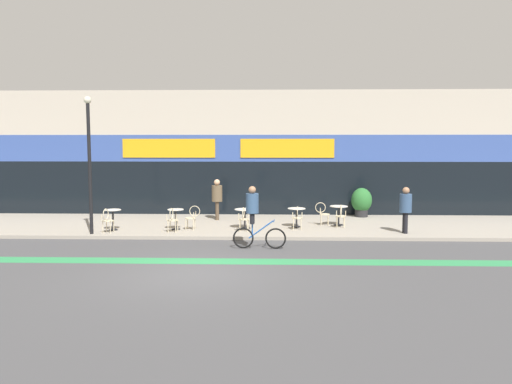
{
  "coord_description": "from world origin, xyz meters",
  "views": [
    {
      "loc": [
        1.98,
        -12.45,
        3.31
      ],
      "look_at": [
        1.42,
        5.27,
        1.6
      ],
      "focal_mm": 35.0,
      "sensor_mm": 36.0,
      "label": 1
    }
  ],
  "objects_px": {
    "cafe_chair_2_near": "(244,217)",
    "cafe_chair_3_near": "(297,216)",
    "bistro_table_4": "(339,211)",
    "planter_pot": "(362,202)",
    "pedestrian_far_end": "(217,196)",
    "lamp_post": "(89,155)",
    "cafe_chair_0_near": "(107,219)",
    "cafe_chair_1_side": "(192,216)",
    "bistro_table_3": "(297,214)",
    "bistro_table_1": "(176,215)",
    "cafe_chair_4_near": "(341,214)",
    "cafe_chair_4_side": "(323,212)",
    "bistro_table_0": "(113,216)",
    "pedestrian_near_end": "(406,206)",
    "cafe_chair_1_near": "(172,218)",
    "bistro_table_2": "(245,214)",
    "cyclist_0": "(254,213)"
  },
  "relations": [
    {
      "from": "cafe_chair_3_near",
      "to": "lamp_post",
      "type": "height_order",
      "value": "lamp_post"
    },
    {
      "from": "bistro_table_0",
      "to": "bistro_table_4",
      "type": "height_order",
      "value": "bistro_table_0"
    },
    {
      "from": "bistro_table_3",
      "to": "pedestrian_far_end",
      "type": "bearing_deg",
      "value": 151.28
    },
    {
      "from": "cafe_chair_4_near",
      "to": "cafe_chair_2_near",
      "type": "bearing_deg",
      "value": 106.75
    },
    {
      "from": "bistro_table_1",
      "to": "bistro_table_4",
      "type": "height_order",
      "value": "bistro_table_1"
    },
    {
      "from": "cafe_chair_4_side",
      "to": "pedestrian_near_end",
      "type": "height_order",
      "value": "pedestrian_near_end"
    },
    {
      "from": "pedestrian_near_end",
      "to": "cafe_chair_4_near",
      "type": "bearing_deg",
      "value": -25.81
    },
    {
      "from": "bistro_table_3",
      "to": "planter_pot",
      "type": "relative_size",
      "value": 0.58
    },
    {
      "from": "bistro_table_1",
      "to": "lamp_post",
      "type": "relative_size",
      "value": 0.16
    },
    {
      "from": "cafe_chair_1_side",
      "to": "cafe_chair_3_near",
      "type": "xyz_separation_m",
      "value": [
        3.92,
        0.07,
        0.0
      ]
    },
    {
      "from": "cafe_chair_4_side",
      "to": "cyclist_0",
      "type": "relative_size",
      "value": 0.45
    },
    {
      "from": "bistro_table_4",
      "to": "planter_pot",
      "type": "distance_m",
      "value": 2.7
    },
    {
      "from": "cafe_chair_0_near",
      "to": "bistro_table_4",
      "type": "bearing_deg",
      "value": -68.53
    },
    {
      "from": "bistro_table_1",
      "to": "cyclist_0",
      "type": "bearing_deg",
      "value": -42.17
    },
    {
      "from": "cafe_chair_1_side",
      "to": "pedestrian_near_end",
      "type": "height_order",
      "value": "pedestrian_near_end"
    },
    {
      "from": "cafe_chair_1_side",
      "to": "cafe_chair_3_near",
      "type": "bearing_deg",
      "value": -174.87
    },
    {
      "from": "cafe_chair_4_near",
      "to": "cafe_chair_4_side",
      "type": "bearing_deg",
      "value": 47.85
    },
    {
      "from": "cyclist_0",
      "to": "pedestrian_near_end",
      "type": "relative_size",
      "value": 1.2
    },
    {
      "from": "cafe_chair_2_near",
      "to": "cafe_chair_3_near",
      "type": "relative_size",
      "value": 1.0
    },
    {
      "from": "cafe_chair_0_near",
      "to": "pedestrian_near_end",
      "type": "height_order",
      "value": "pedestrian_near_end"
    },
    {
      "from": "bistro_table_3",
      "to": "pedestrian_far_end",
      "type": "relative_size",
      "value": 0.43
    },
    {
      "from": "bistro_table_3",
      "to": "cafe_chair_1_side",
      "type": "relative_size",
      "value": 0.81
    },
    {
      "from": "bistro_table_3",
      "to": "cafe_chair_0_near",
      "type": "distance_m",
      "value": 7.03
    },
    {
      "from": "cafe_chair_4_near",
      "to": "pedestrian_near_end",
      "type": "xyz_separation_m",
      "value": [
        2.15,
        -1.06,
        0.47
      ]
    },
    {
      "from": "bistro_table_0",
      "to": "cafe_chair_2_near",
      "type": "relative_size",
      "value": 0.85
    },
    {
      "from": "cafe_chair_2_near",
      "to": "cafe_chair_1_side",
      "type": "bearing_deg",
      "value": 85.66
    },
    {
      "from": "bistro_table_4",
      "to": "cafe_chair_3_near",
      "type": "xyz_separation_m",
      "value": [
        -1.68,
        -1.12,
        -0.03
      ]
    },
    {
      "from": "bistro_table_0",
      "to": "planter_pot",
      "type": "xyz_separation_m",
      "value": [
        9.84,
        3.75,
        0.13
      ]
    },
    {
      "from": "bistro_table_2",
      "to": "cafe_chair_0_near",
      "type": "relative_size",
      "value": 0.87
    },
    {
      "from": "cafe_chair_1_near",
      "to": "bistro_table_0",
      "type": "bearing_deg",
      "value": 84.02
    },
    {
      "from": "cafe_chair_0_near",
      "to": "cafe_chair_1_side",
      "type": "xyz_separation_m",
      "value": [
        2.94,
        0.82,
        0.0
      ]
    },
    {
      "from": "bistro_table_0",
      "to": "cafe_chair_0_near",
      "type": "height_order",
      "value": "cafe_chair_0_near"
    },
    {
      "from": "cafe_chair_2_near",
      "to": "bistro_table_0",
      "type": "bearing_deg",
      "value": 93.4
    },
    {
      "from": "cafe_chair_3_near",
      "to": "planter_pot",
      "type": "distance_m",
      "value": 4.59
    },
    {
      "from": "bistro_table_1",
      "to": "cafe_chair_1_near",
      "type": "height_order",
      "value": "cafe_chair_1_near"
    },
    {
      "from": "bistro_table_0",
      "to": "cafe_chair_4_side",
      "type": "distance_m",
      "value": 8.03
    },
    {
      "from": "cafe_chair_0_near",
      "to": "pedestrian_near_end",
      "type": "xyz_separation_m",
      "value": [
        10.69,
        0.33,
        0.47
      ]
    },
    {
      "from": "pedestrian_far_end",
      "to": "lamp_post",
      "type": "bearing_deg",
      "value": -148.13
    },
    {
      "from": "cafe_chair_0_near",
      "to": "lamp_post",
      "type": "height_order",
      "value": "lamp_post"
    },
    {
      "from": "cafe_chair_1_near",
      "to": "cafe_chair_4_near",
      "type": "distance_m",
      "value": 6.34
    },
    {
      "from": "cafe_chair_4_side",
      "to": "cafe_chair_2_near",
      "type": "bearing_deg",
      "value": -150.17
    },
    {
      "from": "lamp_post",
      "to": "pedestrian_near_end",
      "type": "relative_size",
      "value": 2.92
    },
    {
      "from": "bistro_table_1",
      "to": "bistro_table_4",
      "type": "bearing_deg",
      "value": 10.82
    },
    {
      "from": "cafe_chair_1_near",
      "to": "cafe_chair_2_near",
      "type": "relative_size",
      "value": 1.0
    },
    {
      "from": "bistro_table_2",
      "to": "cafe_chair_4_side",
      "type": "distance_m",
      "value": 3.16
    },
    {
      "from": "bistro_table_0",
      "to": "bistro_table_3",
      "type": "bearing_deg",
      "value": 7.48
    },
    {
      "from": "cyclist_0",
      "to": "cafe_chair_3_near",
      "type": "bearing_deg",
      "value": 64.02
    },
    {
      "from": "lamp_post",
      "to": "pedestrian_far_end",
      "type": "xyz_separation_m",
      "value": [
        4.11,
        3.49,
        -1.8
      ]
    },
    {
      "from": "bistro_table_1",
      "to": "cafe_chair_4_near",
      "type": "xyz_separation_m",
      "value": [
        6.22,
        0.56,
        -0.02
      ]
    },
    {
      "from": "bistro_table_2",
      "to": "pedestrian_near_end",
      "type": "distance_m",
      "value": 5.88
    }
  ]
}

